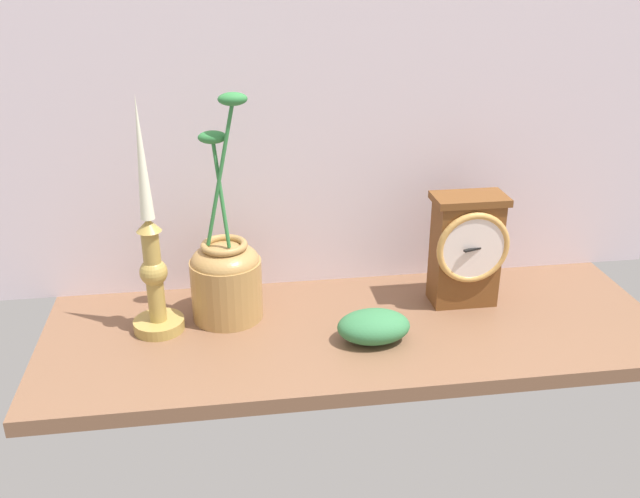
{
  "coord_description": "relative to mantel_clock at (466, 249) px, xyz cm",
  "views": [
    {
      "loc": [
        -19.99,
        -96.45,
        56.84
      ],
      "look_at": [
        -5.89,
        0.0,
        14.0
      ],
      "focal_mm": 39.13,
      "sensor_mm": 36.0,
      "label": 1
    }
  ],
  "objects": [
    {
      "name": "mantel_clock",
      "position": [
        0.0,
        0.0,
        0.0
      ],
      "size": [
        12.33,
        8.18,
        19.31
      ],
      "color": "brown",
      "rests_on": "ground_plane"
    },
    {
      "name": "ground_plane",
      "position": [
        -19.66,
        -5.45,
        -11.23
      ],
      "size": [
        100.0,
        36.0,
        2.4
      ],
      "primitive_type": "cube",
      "color": "brown"
    },
    {
      "name": "ivy_sprig",
      "position": [
        -17.85,
        -10.21,
        -7.58
      ],
      "size": [
        11.4,
        7.98,
        4.92
      ],
      "color": "#357846",
      "rests_on": "ground_plane"
    },
    {
      "name": "brass_vase_jar",
      "position": [
        -40.03,
        0.94,
        -2.45
      ],
      "size": [
        11.6,
        11.6,
        36.94
      ],
      "color": "#AB8147",
      "rests_on": "ground_plane"
    },
    {
      "name": "back_wall",
      "position": [
        -19.66,
        13.05,
        22.47
      ],
      "size": [
        120.0,
        2.0,
        65.0
      ],
      "primitive_type": "cube",
      "color": "silver",
      "rests_on": "ground_plane"
    },
    {
      "name": "candlestick_tall_left",
      "position": [
        -51.1,
        -1.94,
        1.6
      ],
      "size": [
        8.06,
        8.06,
        37.66
      ],
      "color": "#AE8F45",
      "rests_on": "ground_plane"
    }
  ]
}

